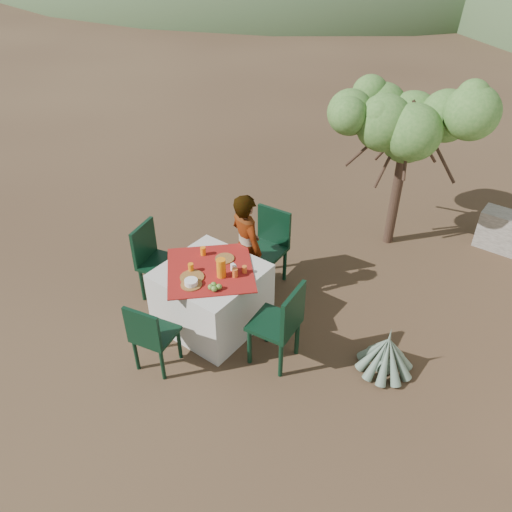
{
  "coord_description": "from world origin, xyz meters",
  "views": [
    {
      "loc": [
        3.42,
        -3.37,
        4.02
      ],
      "look_at": [
        0.72,
        0.19,
        0.85
      ],
      "focal_mm": 35.0,
      "sensor_mm": 36.0,
      "label": 1
    }
  ],
  "objects_px": {
    "table": "(212,296)",
    "chair_far": "(269,244)",
    "agave": "(386,354)",
    "chair_right": "(282,322)",
    "juice_pitcher": "(221,268)",
    "shrub_tree": "(414,131)",
    "person": "(246,247)",
    "chair_left": "(154,258)",
    "chair_near": "(151,335)"
  },
  "relations": [
    {
      "from": "table",
      "to": "chair_far",
      "type": "bearing_deg",
      "value": 88.25
    },
    {
      "from": "table",
      "to": "agave",
      "type": "height_order",
      "value": "table"
    },
    {
      "from": "chair_right",
      "to": "agave",
      "type": "bearing_deg",
      "value": 113.96
    },
    {
      "from": "table",
      "to": "juice_pitcher",
      "type": "xyz_separation_m",
      "value": [
        0.18,
        -0.02,
        0.49
      ]
    },
    {
      "from": "chair_right",
      "to": "shrub_tree",
      "type": "bearing_deg",
      "value": 173.53
    },
    {
      "from": "chair_right",
      "to": "person",
      "type": "height_order",
      "value": "person"
    },
    {
      "from": "table",
      "to": "chair_far",
      "type": "relative_size",
      "value": 1.31
    },
    {
      "from": "person",
      "to": "agave",
      "type": "relative_size",
      "value": 2.17
    },
    {
      "from": "chair_left",
      "to": "chair_far",
      "type": "bearing_deg",
      "value": -55.49
    },
    {
      "from": "table",
      "to": "person",
      "type": "bearing_deg",
      "value": 90.74
    },
    {
      "from": "chair_far",
      "to": "person",
      "type": "relative_size",
      "value": 0.71
    },
    {
      "from": "juice_pitcher",
      "to": "agave",
      "type": "bearing_deg",
      "value": 17.48
    },
    {
      "from": "person",
      "to": "agave",
      "type": "distance_m",
      "value": 1.99
    },
    {
      "from": "chair_left",
      "to": "person",
      "type": "relative_size",
      "value": 0.7
    },
    {
      "from": "chair_far",
      "to": "person",
      "type": "height_order",
      "value": "person"
    },
    {
      "from": "table",
      "to": "shrub_tree",
      "type": "bearing_deg",
      "value": 71.61
    },
    {
      "from": "chair_right",
      "to": "person",
      "type": "bearing_deg",
      "value": -131.54
    },
    {
      "from": "chair_left",
      "to": "person",
      "type": "bearing_deg",
      "value": -67.43
    },
    {
      "from": "person",
      "to": "chair_left",
      "type": "bearing_deg",
      "value": 55.26
    },
    {
      "from": "chair_left",
      "to": "shrub_tree",
      "type": "relative_size",
      "value": 0.46
    },
    {
      "from": "agave",
      "to": "chair_near",
      "type": "bearing_deg",
      "value": -143.27
    },
    {
      "from": "table",
      "to": "chair_near",
      "type": "height_order",
      "value": "chair_near"
    },
    {
      "from": "table",
      "to": "shrub_tree",
      "type": "xyz_separation_m",
      "value": [
        0.96,
        2.88,
        1.28
      ]
    },
    {
      "from": "table",
      "to": "shrub_tree",
      "type": "relative_size",
      "value": 0.62
    },
    {
      "from": "chair_far",
      "to": "juice_pitcher",
      "type": "distance_m",
      "value": 1.12
    },
    {
      "from": "agave",
      "to": "person",
      "type": "bearing_deg",
      "value": 176.33
    },
    {
      "from": "shrub_tree",
      "to": "person",
      "type": "bearing_deg",
      "value": -113.41
    },
    {
      "from": "chair_left",
      "to": "chair_right",
      "type": "relative_size",
      "value": 0.98
    },
    {
      "from": "chair_far",
      "to": "chair_near",
      "type": "distance_m",
      "value": 1.96
    },
    {
      "from": "table",
      "to": "juice_pitcher",
      "type": "distance_m",
      "value": 0.52
    },
    {
      "from": "chair_left",
      "to": "shrub_tree",
      "type": "xyz_separation_m",
      "value": [
        1.85,
        2.9,
        1.12
      ]
    },
    {
      "from": "table",
      "to": "agave",
      "type": "distance_m",
      "value": 1.99
    },
    {
      "from": "chair_far",
      "to": "juice_pitcher",
      "type": "xyz_separation_m",
      "value": [
        0.15,
        -1.07,
        0.32
      ]
    },
    {
      "from": "table",
      "to": "chair_left",
      "type": "xyz_separation_m",
      "value": [
        -0.89,
        -0.02,
        0.16
      ]
    },
    {
      "from": "chair_far",
      "to": "juice_pitcher",
      "type": "bearing_deg",
      "value": -86.18
    },
    {
      "from": "table",
      "to": "agave",
      "type": "xyz_separation_m",
      "value": [
        1.92,
        0.53,
        -0.16
      ]
    },
    {
      "from": "chair_far",
      "to": "chair_left",
      "type": "distance_m",
      "value": 1.41
    },
    {
      "from": "shrub_tree",
      "to": "agave",
      "type": "relative_size",
      "value": 3.27
    },
    {
      "from": "chair_near",
      "to": "shrub_tree",
      "type": "bearing_deg",
      "value": -116.89
    },
    {
      "from": "person",
      "to": "juice_pitcher",
      "type": "relative_size",
      "value": 6.37
    },
    {
      "from": "chair_left",
      "to": "person",
      "type": "distance_m",
      "value": 1.12
    },
    {
      "from": "table",
      "to": "chair_right",
      "type": "height_order",
      "value": "chair_right"
    },
    {
      "from": "chair_near",
      "to": "person",
      "type": "distance_m",
      "value": 1.58
    },
    {
      "from": "chair_left",
      "to": "chair_right",
      "type": "xyz_separation_m",
      "value": [
        1.87,
        -0.01,
        0.01
      ]
    },
    {
      "from": "chair_near",
      "to": "chair_right",
      "type": "xyz_separation_m",
      "value": [
        0.99,
        0.88,
        0.07
      ]
    },
    {
      "from": "chair_far",
      "to": "chair_near",
      "type": "relative_size",
      "value": 1.15
    },
    {
      "from": "table",
      "to": "chair_left",
      "type": "bearing_deg",
      "value": -178.74
    },
    {
      "from": "chair_far",
      "to": "shrub_tree",
      "type": "relative_size",
      "value": 0.47
    },
    {
      "from": "table",
      "to": "person",
      "type": "xyz_separation_m",
      "value": [
        -0.01,
        0.65,
        0.32
      ]
    },
    {
      "from": "table",
      "to": "shrub_tree",
      "type": "distance_m",
      "value": 3.3
    }
  ]
}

